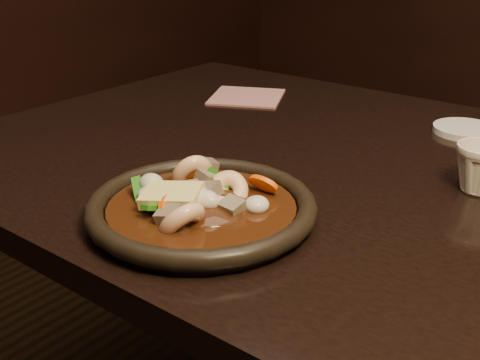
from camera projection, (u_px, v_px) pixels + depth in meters
The scene contains 5 objects.
table at pixel (426, 235), 0.89m from camera, with size 1.60×0.90×0.75m.
plate at pixel (202, 209), 0.77m from camera, with size 0.30×0.30×0.03m.
stirfry at pixel (200, 201), 0.77m from camera, with size 0.18×0.18×0.07m.
saucer_left at pixel (466, 130), 1.09m from camera, with size 0.12×0.12×0.01m, color silver.
napkin at pixel (247, 97), 1.31m from camera, with size 0.15×0.15×0.00m, color #B5766F.
Camera 1 is at (0.27, -0.79, 1.10)m, focal length 45.00 mm.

